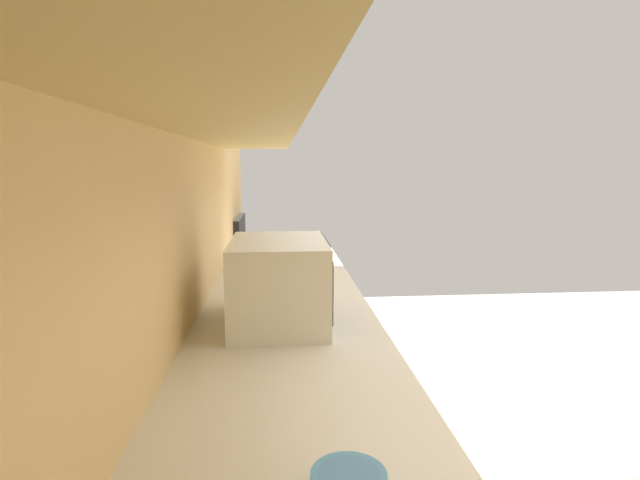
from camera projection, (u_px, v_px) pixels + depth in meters
name	position (u px, v px, depth m)	size (l,w,h in m)	color
wall_back	(179.00, 176.00, 1.77)	(4.27, 0.12, 2.81)	#EBC07B
counter_run	(287.00, 469.00, 1.60)	(3.43, 0.66, 0.90)	#D9BE6F
upper_cabinets	(233.00, 13.00, 1.37)	(2.60, 0.35, 0.67)	#D7BC6E
oven_range	(283.00, 299.00, 3.59)	(0.62, 0.67, 1.08)	black
microwave	(279.00, 282.00, 1.67)	(0.45, 0.33, 0.29)	white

